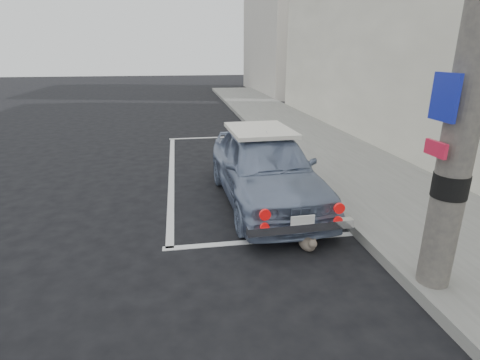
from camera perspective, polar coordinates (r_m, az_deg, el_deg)
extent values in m
plane|color=black|center=(5.88, -1.74, -7.35)|extent=(80.00, 80.00, 0.00)
cube|color=slate|center=(8.59, 18.00, 0.88)|extent=(2.80, 40.00, 0.15)
cube|color=beige|center=(11.64, 30.03, 21.05)|extent=(3.50, 18.00, 7.00)
cube|color=black|center=(10.73, 20.98, 11.31)|extent=(0.10, 16.00, 2.40)
cube|color=#BBB4AA|center=(26.22, 6.66, 21.92)|extent=(3.50, 10.00, 8.00)
cube|color=silver|center=(5.52, 4.18, -9.19)|extent=(3.00, 0.12, 0.01)
cube|color=silver|center=(12.07, -3.56, 6.50)|extent=(3.00, 0.12, 0.01)
cube|color=silver|center=(8.63, -10.38, 1.11)|extent=(0.12, 7.00, 0.01)
cylinder|color=black|center=(4.43, 29.38, -0.72)|extent=(0.36, 0.36, 0.25)
cube|color=#1623B3|center=(4.10, 28.75, 11.01)|extent=(0.04, 0.35, 0.45)
cube|color=red|center=(4.18, 27.68, 4.25)|extent=(0.04, 0.30, 0.15)
cube|color=white|center=(4.17, 27.62, 4.25)|extent=(0.02, 0.16, 0.08)
imported|color=#7989A9|center=(6.69, 3.79, 2.02)|extent=(1.70, 3.93, 1.32)
cube|color=silver|center=(6.91, 3.05, 7.63)|extent=(1.15, 1.51, 0.07)
cube|color=silver|center=(5.12, 9.30, -7.08)|extent=(1.48, 0.18, 0.12)
cube|color=white|center=(5.04, 9.53, -6.28)|extent=(0.33, 0.03, 0.17)
cylinder|color=red|center=(4.84, 3.84, -5.30)|extent=(0.15, 0.05, 0.15)
cylinder|color=red|center=(5.19, 14.89, -4.20)|extent=(0.15, 0.05, 0.15)
cylinder|color=red|center=(4.92, 3.79, -7.21)|extent=(0.12, 0.04, 0.12)
cylinder|color=red|center=(5.26, 14.72, -6.00)|extent=(0.12, 0.04, 0.12)
ellipsoid|color=#7B6C5D|center=(5.32, 10.18, -9.43)|extent=(0.26, 0.35, 0.19)
sphere|color=#7B6C5D|center=(5.19, 11.01, -9.46)|extent=(0.12, 0.12, 0.12)
cone|color=#7B6C5D|center=(5.14, 10.74, -8.94)|extent=(0.04, 0.04, 0.05)
cone|color=#7B6C5D|center=(5.17, 11.37, -8.80)|extent=(0.04, 0.04, 0.05)
cylinder|color=#7B6C5D|center=(5.49, 9.72, -9.22)|extent=(0.14, 0.19, 0.03)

